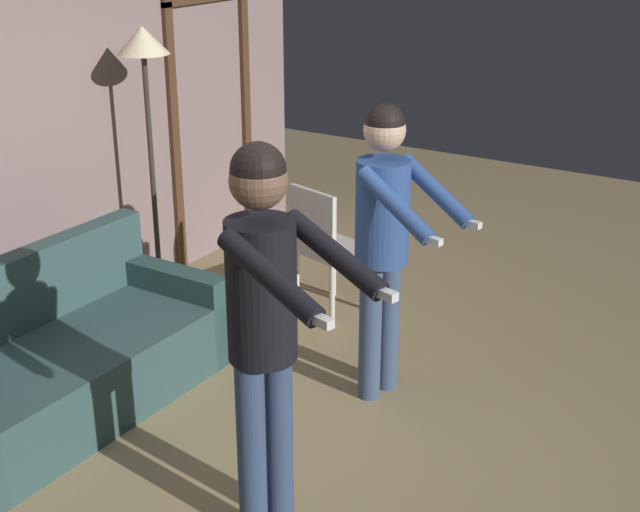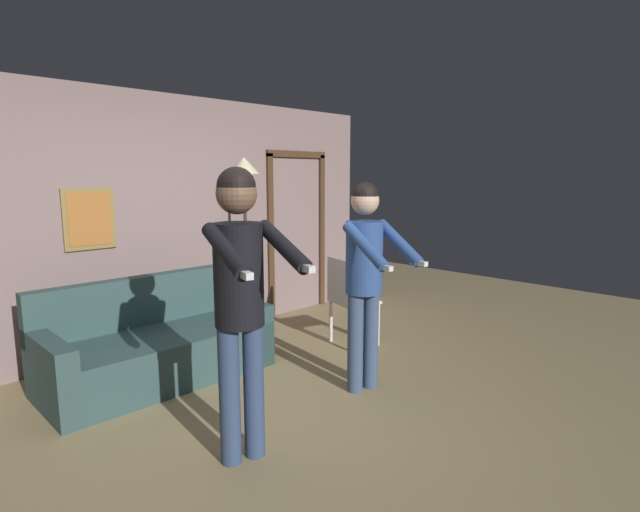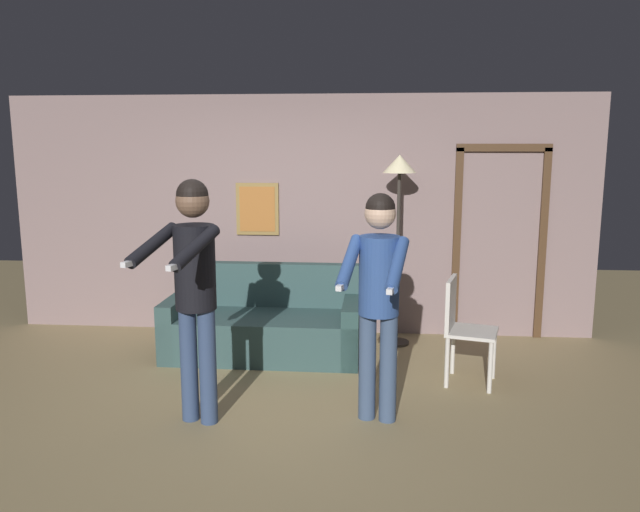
% 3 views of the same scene
% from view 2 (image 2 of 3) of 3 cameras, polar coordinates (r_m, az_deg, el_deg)
% --- Properties ---
extents(ground_plane, '(12.00, 12.00, 0.00)m').
position_cam_2_polar(ground_plane, '(3.90, -5.19, -17.97)').
color(ground_plane, '#9E895D').
extents(back_wall_assembly, '(6.40, 0.10, 2.60)m').
position_cam_2_polar(back_wall_assembly, '(5.33, -20.16, 3.52)').
color(back_wall_assembly, gray).
rests_on(back_wall_assembly, ground_plane).
extents(couch, '(1.91, 0.86, 0.87)m').
position_cam_2_polar(couch, '(4.67, -18.17, -9.97)').
color(couch, '#334E4E').
rests_on(couch, ground_plane).
extents(torchiere_lamp, '(0.34, 0.34, 1.97)m').
position_cam_2_polar(torchiere_lamp, '(5.50, -8.63, 7.82)').
color(torchiere_lamp, '#332D28').
rests_on(torchiere_lamp, ground_plane).
extents(person_standing_left, '(0.56, 0.78, 1.83)m').
position_cam_2_polar(person_standing_left, '(3.01, -9.10, -3.33)').
color(person_standing_left, navy).
rests_on(person_standing_left, ground_plane).
extents(person_standing_right, '(0.52, 0.70, 1.73)m').
position_cam_2_polar(person_standing_right, '(4.04, 5.22, -1.23)').
color(person_standing_right, '#3C5070').
rests_on(person_standing_right, ground_plane).
extents(dining_chair_distant, '(0.51, 0.51, 0.93)m').
position_cam_2_polar(dining_chair_distant, '(5.24, 3.17, -4.58)').
color(dining_chair_distant, silver).
rests_on(dining_chair_distant, ground_plane).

